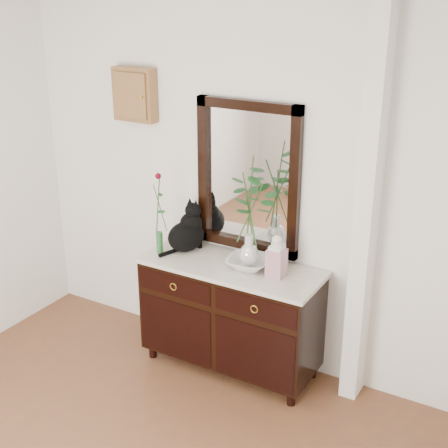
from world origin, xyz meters
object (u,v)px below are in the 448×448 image
Objects in this scene: ginger_jar at (277,255)px; sideboard at (231,311)px; cat at (186,227)px; lotus_bowl at (249,263)px.

sideboard is at bearing -179.48° from ginger_jar.
sideboard is 3.62× the size of cat.
cat is at bearing 170.68° from sideboard.
lotus_bowl is at bearing 13.83° from cat.
ginger_jar is at bearing 0.52° from sideboard.
cat is 0.78m from ginger_jar.
ginger_jar is at bearing -5.97° from lotus_bowl.
lotus_bowl is (0.56, -0.04, -0.15)m from cat.
cat reaches higher than sideboard.
ginger_jar is (0.22, -0.02, 0.12)m from lotus_bowl.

